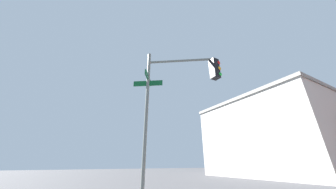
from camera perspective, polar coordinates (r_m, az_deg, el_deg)
traffic_signal_near at (r=5.96m, az=3.80°, el=1.68°), size 2.00×2.77×5.66m
building_stucco at (r=31.26m, az=37.13°, el=-12.54°), size 15.01×21.90×9.56m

